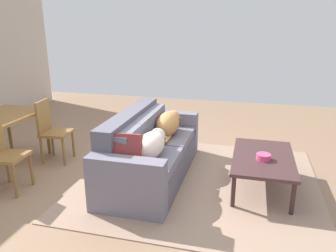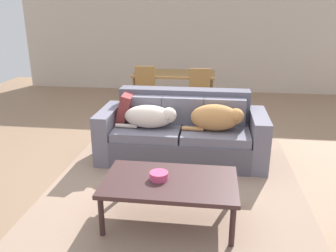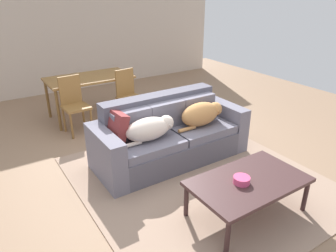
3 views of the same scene
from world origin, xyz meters
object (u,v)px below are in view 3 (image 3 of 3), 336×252
Objects in this scene: throw_pillow_by_left_arm at (115,127)px; couch at (169,136)px; dining_chair_near_left at (74,102)px; dining_chair_near_right at (128,93)px; coffee_table at (248,183)px; bowl_on_coffee_table at (242,180)px; dining_table at (89,80)px; dog_on_right_cushion at (202,114)px; dog_on_left_cushion at (150,128)px.

couch is at bearing -3.77° from throw_pillow_by_left_arm.
throw_pillow_by_left_arm is 0.43× the size of dining_chair_near_left.
dining_chair_near_left is at bearing 171.32° from dining_chair_near_right.
coffee_table is 7.12× the size of bowl_on_coffee_table.
dining_chair_near_right reaches higher than coffee_table.
dog_on_right_cushion is at bearing -71.06° from dining_table.
dining_chair_near_right is (0.93, 1.52, -0.14)m from throw_pillow_by_left_arm.
dining_chair_near_left is (-0.43, 1.76, -0.09)m from dog_on_left_cushion.
couch is 2.32× the size of dining_chair_near_right.
dining_chair_near_left reaches higher than dog_on_right_cushion.
bowl_on_coffee_table is 0.18× the size of dining_chair_near_left.
dining_chair_near_left is at bearing 91.67° from throw_pillow_by_left_arm.
throw_pillow_by_left_arm is 0.27× the size of dining_table.
dining_chair_near_right is at bearing -48.52° from dining_table.
coffee_table is at bearing -89.21° from couch.
throw_pillow_by_left_arm is at bearing 114.38° from bowl_on_coffee_table.
couch is 2.83× the size of dog_on_right_cushion.
dog_on_right_cushion is at bearing -0.28° from dog_on_left_cushion.
dining_chair_near_right reaches higher than throw_pillow_by_left_arm.
dining_chair_near_left reaches higher than couch.
dining_chair_near_right reaches higher than couch.
dining_table is at bearing 99.00° from couch.
dining_table is (-0.34, 2.13, 0.34)m from couch.
dog_on_right_cushion is 0.51× the size of dining_table.
dining_chair_near_left reaches higher than dog_on_left_cushion.
couch is 5.30× the size of throw_pillow_by_left_arm.
couch is at bearing -102.29° from dining_chair_near_right.
bowl_on_coffee_table is at bearing 178.01° from coffee_table.
dining_chair_near_right is (0.14, 3.04, 0.12)m from coffee_table.
dining_chair_near_right is (0.24, 3.04, 0.04)m from bowl_on_coffee_table.
dining_chair_near_right is at bearing -5.93° from dining_chair_near_left.
dog_on_left_cushion is at bearing 107.28° from coffee_table.
dining_chair_near_right is at bearing 87.44° from coffee_table.
dog_on_left_cushion reaches higher than coffee_table.
dog_on_right_cushion is at bearing -58.19° from dining_chair_near_left.
dog_on_right_cushion is at bearing -19.76° from couch.
dining_chair_near_left is 1.01× the size of dining_chair_near_right.
dog_on_right_cushion is 1.40m from coffee_table.
couch reaches higher than dining_table.
dining_table reaches higher than coffee_table.
dog_on_right_cushion is 4.39× the size of bowl_on_coffee_table.
dog_on_left_cushion reaches higher than bowl_on_coffee_table.
dining_table is (-0.79, 2.29, 0.05)m from dog_on_right_cushion.
dining_table is 0.78m from dining_chair_near_right.
dog_on_left_cushion is 1.36m from bowl_on_coffee_table.
dining_chair_near_right is (0.50, -0.57, -0.18)m from dining_table.
dining_chair_near_left is (-0.82, 1.60, 0.17)m from couch.
dog_on_left_cushion is 0.63× the size of coffee_table.
dining_chair_near_right is at bearing 58.51° from throw_pillow_by_left_arm.
dining_chair_near_right reaches higher than dog_on_left_cushion.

